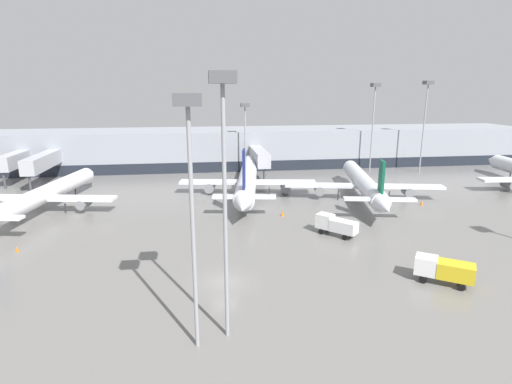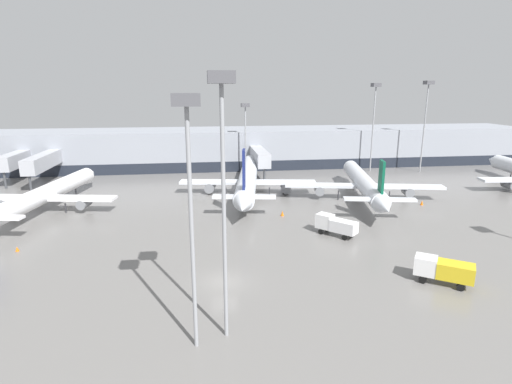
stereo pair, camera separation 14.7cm
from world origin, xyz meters
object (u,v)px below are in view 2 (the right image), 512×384
traffic_cone_1 (17,249)px  apron_light_mast_3 (188,153)px  parked_jet_2 (364,183)px  apron_light_mast_6 (245,117)px  parked_jet_4 (248,179)px  traffic_cone_3 (422,203)px  service_truck_1 (336,224)px  apron_light_mast_5 (222,136)px  service_truck_0 (443,269)px  parked_jet_1 (44,195)px  apron_light_mast_4 (427,102)px  traffic_cone_0 (282,213)px  apron_light_mast_2 (375,103)px

traffic_cone_1 → apron_light_mast_3: apron_light_mast_3 is taller
parked_jet_2 → apron_light_mast_6: size_ratio=2.19×
parked_jet_4 → apron_light_mast_3: (-8.95, -43.97, 11.66)m
traffic_cone_3 → service_truck_1: bearing=-148.0°
apron_light_mast_5 → service_truck_1: bearing=52.2°
apron_light_mast_3 → apron_light_mast_5: apron_light_mast_5 is taller
service_truck_0 → traffic_cone_3: size_ratio=7.01×
parked_jet_2 → apron_light_mast_6: bearing=47.8°
parked_jet_1 → apron_light_mast_3: (23.47, -37.10, 11.69)m
service_truck_0 → service_truck_1: service_truck_1 is taller
parked_jet_2 → apron_light_mast_4: size_ratio=1.68×
parked_jet_2 → traffic_cone_1: size_ratio=60.75×
traffic_cone_0 → apron_light_mast_5: 34.07m
parked_jet_1 → service_truck_1: (41.14, -16.29, -1.16)m
apron_light_mast_5 → apron_light_mast_6: 60.91m
traffic_cone_3 → service_truck_0: bearing=-116.1°
traffic_cone_1 → traffic_cone_3: bearing=11.5°
apron_light_mast_2 → apron_light_mast_6: (-29.15, 0.46, -2.95)m
service_truck_0 → apron_light_mast_6: bearing=-41.4°
service_truck_1 → apron_light_mast_3: bearing=96.3°
parked_jet_4 → apron_light_mast_2: (30.71, 16.86, 12.75)m
traffic_cone_3 → apron_light_mast_6: 40.57m
parked_jet_1 → parked_jet_2: bearing=-79.9°
traffic_cone_1 → apron_light_mast_3: (20.96, -20.80, 14.07)m
parked_jet_1 → service_truck_1: bearing=-101.5°
apron_light_mast_4 → parked_jet_2: bearing=-136.9°
service_truck_1 → apron_light_mast_2: apron_light_mast_2 is taller
apron_light_mast_3 → apron_light_mast_5: bearing=23.5°
service_truck_1 → apron_light_mast_2: bearing=-72.1°
traffic_cone_0 → parked_jet_4: bearing=104.3°
traffic_cone_3 → apron_light_mast_3: bearing=-138.2°
apron_light_mast_2 → service_truck_0: bearing=-106.4°
traffic_cone_3 → parked_jet_2: bearing=150.9°
parked_jet_1 → apron_light_mast_2: apron_light_mast_2 is taller
apron_light_mast_2 → apron_light_mast_5: size_ratio=1.01×
traffic_cone_1 → apron_light_mast_2: 74.21m
apron_light_mast_6 → apron_light_mast_3: bearing=-99.7°
traffic_cone_3 → apron_light_mast_4: 32.95m
parked_jet_2 → apron_light_mast_2: (11.51, 23.72, 12.58)m
parked_jet_1 → traffic_cone_1: (2.51, -16.30, -2.37)m
traffic_cone_1 → apron_light_mast_4: bearing=27.5°
traffic_cone_3 → traffic_cone_1: bearing=-168.5°
parked_jet_2 → apron_light_mast_2: bearing=-14.2°
traffic_cone_0 → service_truck_0: bearing=-64.3°
apron_light_mast_6 → parked_jet_4: bearing=-95.1°
apron_light_mast_3 → apron_light_mast_4: apron_light_mast_4 is taller
traffic_cone_1 → parked_jet_1: bearing=98.8°
traffic_cone_0 → parked_jet_1: bearing=168.6°
service_truck_1 → traffic_cone_3: 22.13m
traffic_cone_3 → parked_jet_4: bearing=157.4°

